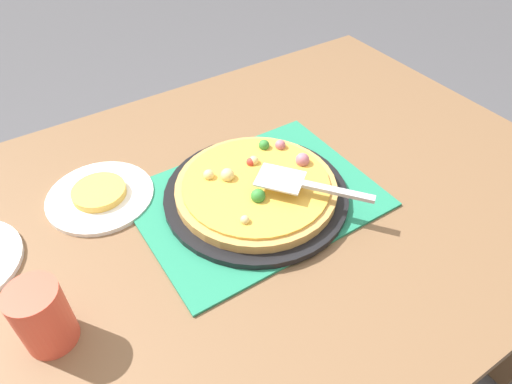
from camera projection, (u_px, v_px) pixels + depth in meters
name	position (u px, v px, depth m)	size (l,w,h in m)	color
ground_plane	(256.00, 368.00, 1.47)	(8.00, 8.00, 0.00)	#4C4C51
dining_table	(256.00, 234.00, 1.03)	(1.40, 1.00, 0.75)	brown
placemat	(256.00, 198.00, 0.95)	(0.48, 0.36, 0.01)	#237F5B
pizza_pan	(256.00, 194.00, 0.95)	(0.38, 0.38, 0.01)	black
pizza	(256.00, 187.00, 0.93)	(0.33, 0.33, 0.05)	tan
plate_far_right	(100.00, 197.00, 0.95)	(0.22, 0.22, 0.01)	white
served_slice_right	(99.00, 192.00, 0.95)	(0.11, 0.11, 0.02)	#EAB747
cup_near	(42.00, 317.00, 0.68)	(0.08, 0.08, 0.12)	#E04C38
pizza_server	(304.00, 184.00, 0.88)	(0.18, 0.21, 0.01)	silver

